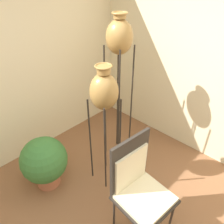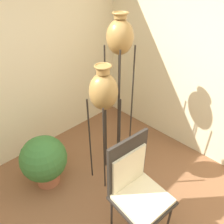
{
  "view_description": "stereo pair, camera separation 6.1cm",
  "coord_description": "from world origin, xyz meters",
  "px_view_note": "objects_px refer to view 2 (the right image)",
  "views": [
    {
      "loc": [
        -0.84,
        -0.75,
        2.4
      ],
      "look_at": [
        0.81,
        0.82,
        0.89
      ],
      "focal_mm": 35.0,
      "sensor_mm": 36.0,
      "label": 1
    },
    {
      "loc": [
        -0.79,
        -0.79,
        2.4
      ],
      "look_at": [
        0.81,
        0.82,
        0.89
      ],
      "focal_mm": 35.0,
      "sensor_mm": 36.0,
      "label": 2
    }
  ],
  "objects_px": {
    "potted_plant": "(44,160)",
    "vase_stand_medium": "(104,93)",
    "chair": "(136,185)",
    "vase_stand_tall": "(120,41)"
  },
  "relations": [
    {
      "from": "potted_plant",
      "to": "vase_stand_medium",
      "type": "bearing_deg",
      "value": -37.45
    },
    {
      "from": "chair",
      "to": "potted_plant",
      "type": "relative_size",
      "value": 1.62
    },
    {
      "from": "potted_plant",
      "to": "vase_stand_tall",
      "type": "bearing_deg",
      "value": -13.63
    },
    {
      "from": "chair",
      "to": "potted_plant",
      "type": "distance_m",
      "value": 1.25
    },
    {
      "from": "vase_stand_tall",
      "to": "potted_plant",
      "type": "xyz_separation_m",
      "value": [
        -1.07,
        0.26,
        -1.31
      ]
    },
    {
      "from": "vase_stand_medium",
      "to": "vase_stand_tall",
      "type": "bearing_deg",
      "value": 24.22
    },
    {
      "from": "vase_stand_tall",
      "to": "chair",
      "type": "xyz_separation_m",
      "value": [
        -0.71,
        -0.91,
        -1.05
      ]
    },
    {
      "from": "vase_stand_tall",
      "to": "vase_stand_medium",
      "type": "bearing_deg",
      "value": -155.78
    },
    {
      "from": "vase_stand_tall",
      "to": "potted_plant",
      "type": "distance_m",
      "value": 1.71
    },
    {
      "from": "chair",
      "to": "potted_plant",
      "type": "xyz_separation_m",
      "value": [
        -0.36,
        1.17,
        -0.25
      ]
    }
  ]
}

